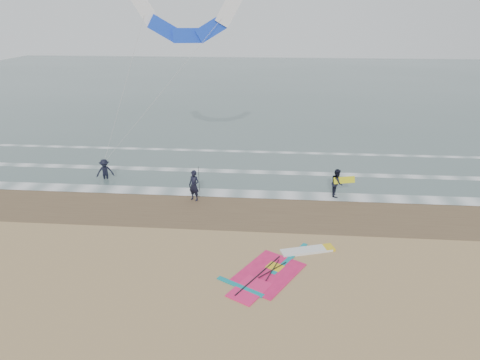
# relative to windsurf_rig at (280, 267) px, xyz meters

# --- Properties ---
(ground) EXTENTS (120.00, 120.00, 0.00)m
(ground) POSITION_rel_windsurf_rig_xyz_m (-1.50, -0.39, -0.03)
(ground) COLOR tan
(ground) RESTS_ON ground
(sea_water) EXTENTS (120.00, 80.00, 0.02)m
(sea_water) POSITION_rel_windsurf_rig_xyz_m (-1.50, 47.61, -0.02)
(sea_water) COLOR #47605E
(sea_water) RESTS_ON ground
(wet_sand_band) EXTENTS (120.00, 5.00, 0.01)m
(wet_sand_band) POSITION_rel_windsurf_rig_xyz_m (-1.50, 5.61, -0.03)
(wet_sand_band) COLOR brown
(wet_sand_band) RESTS_ON ground
(foam_waterline) EXTENTS (120.00, 9.15, 0.02)m
(foam_waterline) POSITION_rel_windsurf_rig_xyz_m (-1.50, 10.05, -0.00)
(foam_waterline) COLOR white
(foam_waterline) RESTS_ON ground
(windsurf_rig) EXTENTS (5.19, 4.91, 0.12)m
(windsurf_rig) POSITION_rel_windsurf_rig_xyz_m (0.00, 0.00, 0.00)
(windsurf_rig) COLOR white
(windsurf_rig) RESTS_ON ground
(person_standing) EXTENTS (0.79, 0.67, 1.84)m
(person_standing) POSITION_rel_windsurf_rig_xyz_m (-5.00, 6.70, 0.89)
(person_standing) COLOR black
(person_standing) RESTS_ON ground
(person_walking) EXTENTS (0.71, 0.88, 1.71)m
(person_walking) POSITION_rel_windsurf_rig_xyz_m (3.36, 8.02, 0.82)
(person_walking) COLOR black
(person_walking) RESTS_ON ground
(person_wading) EXTENTS (1.28, 0.98, 1.74)m
(person_wading) POSITION_rel_windsurf_rig_xyz_m (-11.45, 9.47, 0.84)
(person_wading) COLOR black
(person_wading) RESTS_ON ground
(held_pole) EXTENTS (0.17, 0.86, 1.82)m
(held_pole) POSITION_rel_windsurf_rig_xyz_m (-4.70, 6.70, 1.32)
(held_pole) COLOR black
(held_pole) RESTS_ON ground
(carried_kiteboard) EXTENTS (1.30, 0.51, 0.39)m
(carried_kiteboard) POSITION_rel_windsurf_rig_xyz_m (3.76, 7.92, 1.05)
(carried_kiteboard) COLOR yellow
(carried_kiteboard) RESTS_ON ground
(surf_kite) EXTENTS (8.89, 2.46, 10.29)m
(surf_kite) POSITION_rel_windsurf_rig_xyz_m (-6.02, 11.71, 9.62)
(surf_kite) COLOR white
(surf_kite) RESTS_ON ground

